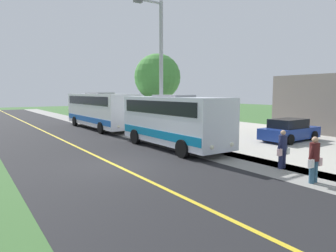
{
  "coord_description": "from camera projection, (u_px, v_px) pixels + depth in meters",
  "views": [
    {
      "loc": [
        5.3,
        11.77,
        3.14
      ],
      "look_at": [
        -3.5,
        -1.11,
        1.4
      ],
      "focal_mm": 32.06,
      "sensor_mm": 36.0,
      "label": 1
    }
  ],
  "objects": [
    {
      "name": "pedestrian_with_bags",
      "position": [
        314.0,
        158.0,
        10.39
      ],
      "size": [
        0.72,
        0.34,
        1.63
      ],
      "color": "#335972",
      "rests_on": "ground"
    },
    {
      "name": "sidewalk",
      "position": [
        206.0,
        152.0,
        15.89
      ],
      "size": [
        2.4,
        100.0,
        0.01
      ],
      "primitive_type": "cube",
      "color": "gray",
      "rests_on": "ground"
    },
    {
      "name": "pedestrian_waiting",
      "position": [
        283.0,
        148.0,
        12.4
      ],
      "size": [
        0.72,
        0.34,
        1.61
      ],
      "color": "#1E2347",
      "rests_on": "ground"
    },
    {
      "name": "ground_plane",
      "position": [
        116.0,
        165.0,
        12.98
      ],
      "size": [
        120.0,
        120.0,
        0.0
      ],
      "primitive_type": "plane",
      "color": "#3D6633"
    },
    {
      "name": "street_light_pole",
      "position": [
        160.0,
        66.0,
        18.52
      ],
      "size": [
        1.97,
        0.24,
        8.67
      ],
      "color": "#9E9EA3",
      "rests_on": "ground"
    },
    {
      "name": "shuttle_bus_front",
      "position": [
        173.0,
        119.0,
        16.92
      ],
      "size": [
        2.56,
        7.86,
        3.02
      ],
      "color": "silver",
      "rests_on": "ground"
    },
    {
      "name": "parked_car_near",
      "position": [
        289.0,
        130.0,
        19.5
      ],
      "size": [
        4.44,
        2.1,
        1.45
      ],
      "color": "navy",
      "rests_on": "ground"
    },
    {
      "name": "parking_lot_surface",
      "position": [
        334.0,
        147.0,
        17.47
      ],
      "size": [
        14.0,
        36.0,
        0.01
      ],
      "primitive_type": "cube",
      "color": "#B2ADA3",
      "rests_on": "ground"
    },
    {
      "name": "road_centre_line",
      "position": [
        116.0,
        165.0,
        12.98
      ],
      "size": [
        0.16,
        100.0,
        0.0
      ],
      "primitive_type": "cube",
      "color": "gold",
      "rests_on": "ground"
    },
    {
      "name": "transit_bus_rear",
      "position": [
        100.0,
        109.0,
        26.11
      ],
      "size": [
        2.72,
        10.48,
        3.15
      ],
      "color": "white",
      "rests_on": "ground"
    },
    {
      "name": "tree_curbside",
      "position": [
        158.0,
        77.0,
        23.43
      ],
      "size": [
        3.62,
        3.62,
        6.16
      ],
      "color": "brown",
      "rests_on": "ground"
    },
    {
      "name": "road_surface",
      "position": [
        116.0,
        165.0,
        12.98
      ],
      "size": [
        8.0,
        100.0,
        0.01
      ],
      "primitive_type": "cube",
      "color": "black",
      "rests_on": "ground"
    }
  ]
}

